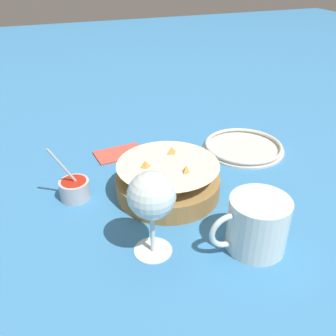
% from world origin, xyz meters
% --- Properties ---
extents(ground_plane, '(4.00, 4.00, 0.00)m').
position_xyz_m(ground_plane, '(0.00, 0.00, 0.00)').
color(ground_plane, teal).
extents(food_basket, '(0.20, 0.20, 0.08)m').
position_xyz_m(food_basket, '(0.01, 0.02, 0.03)').
color(food_basket, olive).
rests_on(food_basket, ground_plane).
extents(sauce_cup, '(0.07, 0.06, 0.11)m').
position_xyz_m(sauce_cup, '(0.18, -0.03, 0.02)').
color(sauce_cup, '#B7B7BC').
rests_on(sauce_cup, ground_plane).
extents(wine_glass, '(0.07, 0.07, 0.14)m').
position_xyz_m(wine_glass, '(0.09, 0.16, 0.10)').
color(wine_glass, silver).
rests_on(wine_glass, ground_plane).
extents(beer_mug, '(0.13, 0.10, 0.09)m').
position_xyz_m(beer_mug, '(-0.07, 0.21, 0.04)').
color(beer_mug, silver).
rests_on(beer_mug, ground_plane).
extents(side_plate, '(0.19, 0.19, 0.01)m').
position_xyz_m(side_plate, '(-0.22, -0.09, 0.01)').
color(side_plate, silver).
rests_on(side_plate, ground_plane).
extents(napkin, '(0.12, 0.08, 0.01)m').
position_xyz_m(napkin, '(0.06, -0.17, 0.00)').
color(napkin, '#DB4C3D').
rests_on(napkin, ground_plane).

